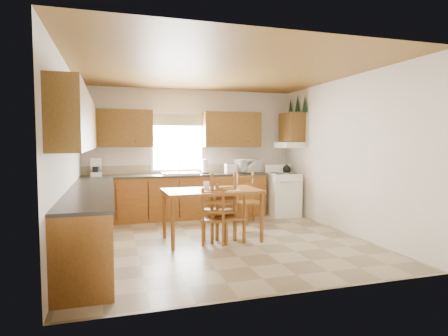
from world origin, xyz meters
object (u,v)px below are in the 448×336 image
object	(u,v)px
chair_far_right	(250,199)
dining_table	(212,215)
chair_near_left	(219,206)
chair_far_left	(231,214)
microwave	(248,166)
chair_near_right	(213,216)
stove	(283,195)

from	to	relation	value
chair_far_right	dining_table	bearing A→B (deg)	-145.16
chair_near_left	chair_far_left	size ratio (longest dim) A/B	1.20
chair_near_left	microwave	bearing A→B (deg)	-131.32
microwave	dining_table	bearing A→B (deg)	-133.28
chair_near_right	chair_far_right	bearing A→B (deg)	-113.79
dining_table	chair_near_right	xyz separation A→B (m)	(-0.03, -0.21, 0.03)
chair_near_left	chair_far_left	world-z (taller)	chair_near_left
stove	chair_near_left	size ratio (longest dim) A/B	0.82
chair_near_right	chair_far_right	xyz separation A→B (m)	(1.06, 1.21, 0.04)
chair_near_left	chair_far_right	world-z (taller)	chair_near_left
microwave	chair_far_right	size ratio (longest dim) A/B	0.50
chair_far_right	chair_near_left	bearing A→B (deg)	-141.69
chair_near_right	dining_table	bearing A→B (deg)	-80.78
microwave	chair_far_left	bearing A→B (deg)	-125.34
chair_near_left	chair_far_left	distance (m)	0.25
dining_table	chair_far_left	bearing A→B (deg)	-38.71
dining_table	chair_far_left	xyz separation A→B (m)	(0.25, -0.19, 0.04)
microwave	chair_near_right	bearing A→B (deg)	-131.07
chair_far_left	chair_far_right	xyz separation A→B (m)	(0.78, 1.20, 0.03)
stove	dining_table	xyz separation A→B (m)	(-2.00, -1.53, -0.04)
chair_near_left	chair_far_right	xyz separation A→B (m)	(0.92, 1.01, -0.06)
dining_table	chair_near_left	distance (m)	0.18
dining_table	chair_far_right	bearing A→B (deg)	42.62
stove	microwave	size ratio (longest dim) A/B	1.85
microwave	chair_near_right	xyz separation A→B (m)	(-1.34, -2.07, -0.62)
microwave	dining_table	world-z (taller)	microwave
stove	dining_table	distance (m)	2.52
stove	chair_near_left	distance (m)	2.43
chair_far_left	stove	bearing A→B (deg)	33.36
microwave	chair_near_left	bearing A→B (deg)	-130.81
dining_table	chair_near_right	distance (m)	0.21
chair_near_left	dining_table	bearing A→B (deg)	-10.20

